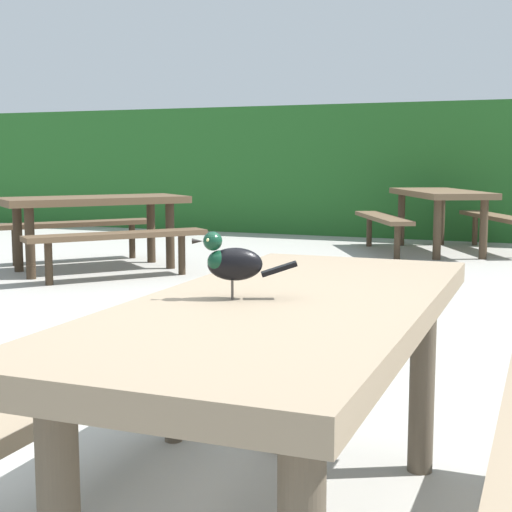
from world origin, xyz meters
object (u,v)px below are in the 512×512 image
picnic_table_mid_left (440,206)px  bird_grackle (231,262)px  picnic_table_mid_right (94,215)px  picnic_table_foreground (288,362)px

picnic_table_mid_left → bird_grackle: bearing=-85.5°
picnic_table_mid_left → picnic_table_mid_right: (-2.97, -2.85, 0.00)m
picnic_table_mid_right → picnic_table_foreground: bearing=-50.5°
bird_grackle → picnic_table_mid_right: size_ratio=0.11×
bird_grackle → picnic_table_foreground: bearing=31.5°
picnic_table_mid_left → picnic_table_foreground: bearing=-84.4°
picnic_table_foreground → bird_grackle: 0.33m
picnic_table_mid_right → bird_grackle: bearing=-52.0°
picnic_table_mid_left → picnic_table_mid_right: bearing=-136.1°
bird_grackle → picnic_table_mid_left: 7.42m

